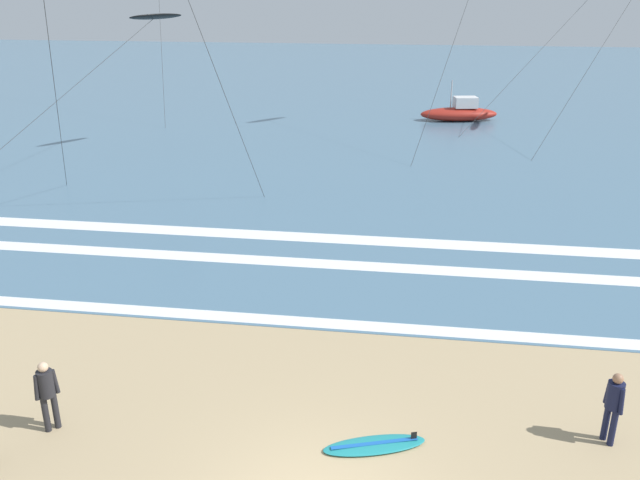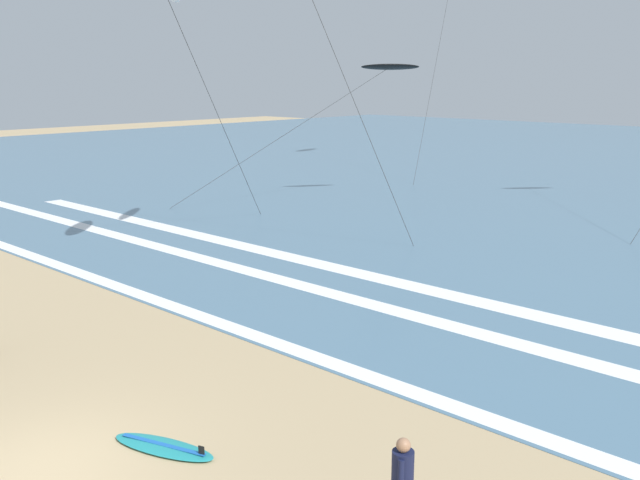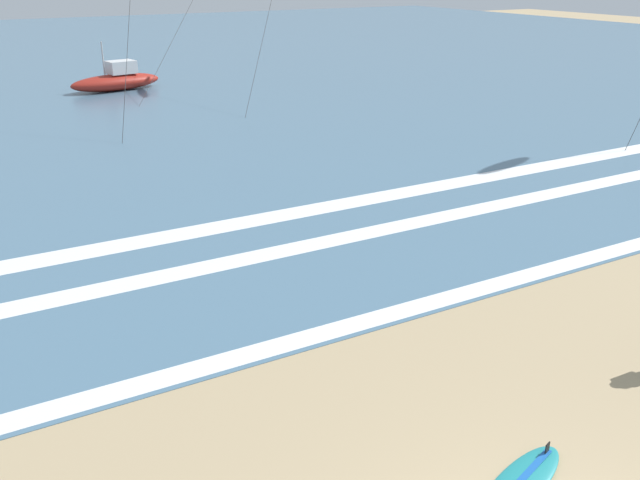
{
  "view_description": "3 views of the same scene",
  "coord_description": "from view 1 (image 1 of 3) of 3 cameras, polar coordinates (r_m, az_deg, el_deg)",
  "views": [
    {
      "loc": [
        1.41,
        -9.07,
        8.7
      ],
      "look_at": [
        -0.86,
        6.66,
        2.52
      ],
      "focal_mm": 37.15,
      "sensor_mm": 36.0,
      "label": 1
    },
    {
      "loc": [
        10.87,
        -4.75,
        6.54
      ],
      "look_at": [
        -0.94,
        8.06,
        2.53
      ],
      "focal_mm": 39.76,
      "sensor_mm": 36.0,
      "label": 2
    },
    {
      "loc": [
        -5.16,
        -3.35,
        6.66
      ],
      "look_at": [
        0.46,
        6.54,
        2.11
      ],
      "focal_mm": 38.88,
      "sensor_mm": 36.0,
      "label": 3
    }
  ],
  "objects": [
    {
      "name": "surfboard_near_water",
      "position": [
        13.95,
        4.72,
        -17.2
      ],
      "size": [
        2.18,
        1.23,
        0.25
      ],
      "color": "teal",
      "rests_on": "ground"
    },
    {
      "name": "wave_foam_shoreline",
      "position": [
        18.14,
        4.31,
        -7.43
      ],
      "size": [
        56.57,
        0.56,
        0.01
      ],
      "primitive_type": "cube",
      "color": "white",
      "rests_on": "ocean_surface"
    },
    {
      "name": "kite_black_mid_center",
      "position": [
        37.55,
        -14.03,
        18.11
      ],
      "size": [
        7.77,
        11.26,
        7.3
      ],
      "color": "black",
      "rests_on": "ground"
    },
    {
      "name": "offshore_boat",
      "position": [
        46.47,
        11.93,
        10.69
      ],
      "size": [
        5.42,
        2.62,
        2.7
      ],
      "color": "maroon",
      "rests_on": "ground"
    },
    {
      "name": "wave_foam_mid_break",
      "position": [
        21.95,
        0.5,
        -2.08
      ],
      "size": [
        54.28,
        0.75,
        0.01
      ],
      "primitive_type": "cube",
      "color": "white",
      "rests_on": "ocean_surface"
    },
    {
      "name": "ocean_surface",
      "position": [
        61.14,
        6.98,
        12.91
      ],
      "size": [
        140.0,
        90.0,
        0.01
      ],
      "primitive_type": "cube",
      "color": "slate",
      "rests_on": "ground"
    },
    {
      "name": "wave_foam_outer_break",
      "position": [
        23.96,
        8.98,
        -0.29
      ],
      "size": [
        54.91,
        0.91,
        0.01
      ],
      "primitive_type": "cube",
      "color": "white",
      "rests_on": "ocean_surface"
    },
    {
      "name": "surfer_left_near",
      "position": [
        14.92,
        -22.47,
        -11.84
      ],
      "size": [
        0.42,
        0.43,
        1.6
      ],
      "color": "#232328",
      "rests_on": "ground"
    },
    {
      "name": "surfer_mid_group",
      "position": [
        14.7,
        23.97,
        -12.63
      ],
      "size": [
        0.32,
        0.49,
        1.6
      ],
      "color": "#141938",
      "rests_on": "ground"
    }
  ]
}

